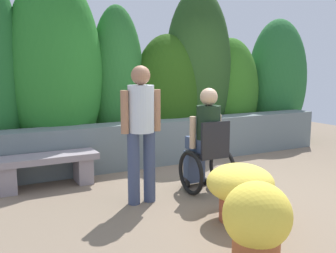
{
  "coord_description": "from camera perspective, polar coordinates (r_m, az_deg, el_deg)",
  "views": [
    {
      "loc": [
        -3.0,
        -3.91,
        1.58
      ],
      "look_at": [
        -0.82,
        0.22,
        0.85
      ],
      "focal_mm": 40.6,
      "sensor_mm": 36.0,
      "label": 1
    }
  ],
  "objects": [
    {
      "name": "stone_retaining_wall",
      "position": [
        6.4,
        0.7,
        -2.16
      ],
      "size": [
        6.07,
        0.44,
        0.71
      ],
      "primitive_type": "cube",
      "color": "slate",
      "rests_on": "ground"
    },
    {
      "name": "flower_pot_terracotta_by_wall",
      "position": [
        4.04,
        10.76,
        -9.06
      ],
      "size": [
        0.7,
        0.7,
        0.6
      ],
      "color": "#A94C2F",
      "rests_on": "ground"
    },
    {
      "name": "flower_pot_purple_near",
      "position": [
        3.2,
        13.19,
        -13.8
      ],
      "size": [
        0.55,
        0.55,
        0.69
      ],
      "color": "#AA572E",
      "rests_on": "ground"
    },
    {
      "name": "person_in_wheelchair",
      "position": [
        4.85,
        5.67,
        -2.57
      ],
      "size": [
        0.53,
        0.66,
        1.33
      ],
      "rotation": [
        0.0,
        0.0,
        -0.17
      ],
      "color": "black",
      "rests_on": "ground"
    },
    {
      "name": "hedge_backdrop",
      "position": [
        6.96,
        0.05,
        7.01
      ],
      "size": [
        6.84,
        1.14,
        3.05
      ],
      "color": "#23662A",
      "rests_on": "ground"
    },
    {
      "name": "ground_plane",
      "position": [
        5.17,
        9.32,
        -9.02
      ],
      "size": [
        11.79,
        11.79,
        0.0
      ],
      "primitive_type": "plane",
      "color": "#7A6855"
    },
    {
      "name": "person_standing_companion",
      "position": [
        4.36,
        -4.05,
        0.18
      ],
      "size": [
        0.49,
        0.3,
        1.6
      ],
      "rotation": [
        0.0,
        0.0,
        0.22
      ],
      "color": "#3D4868",
      "rests_on": "ground"
    },
    {
      "name": "stone_bench",
      "position": [
        5.3,
        -17.78,
        -5.73
      ],
      "size": [
        1.34,
        0.42,
        0.44
      ],
      "rotation": [
        0.0,
        0.0,
        0.04
      ],
      "color": "gray",
      "rests_on": "ground"
    }
  ]
}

